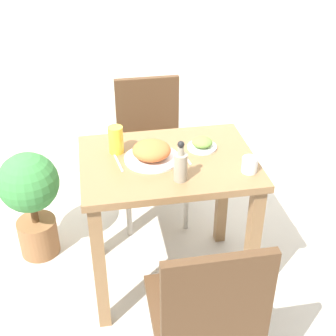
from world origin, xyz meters
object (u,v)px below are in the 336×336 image
object	(u,v)px
side_plate	(202,144)
food_plate	(152,152)
juice_glass	(116,140)
potted_plant_left	(31,196)
chair_near	(207,312)
sauce_bottle	(181,165)
drink_cup	(250,165)
chair_far	(151,143)

from	to	relation	value
side_plate	food_plate	bearing A→B (deg)	-166.23
juice_glass	potted_plant_left	xyz separation A→B (m)	(-0.48, 0.23, -0.44)
chair_near	sauce_bottle	bearing A→B (deg)	-89.73
sauce_bottle	side_plate	bearing A→B (deg)	58.03
drink_cup	potted_plant_left	bearing A→B (deg)	154.17
side_plate	juice_glass	bearing A→B (deg)	175.00
chair_near	drink_cup	world-z (taller)	chair_near
drink_cup	sauce_bottle	distance (m)	0.33
chair_far	side_plate	size ratio (longest dim) A/B	6.06
juice_glass	food_plate	bearing A→B (deg)	-32.59
sauce_bottle	potted_plant_left	bearing A→B (deg)	144.52
chair_far	food_plate	distance (m)	0.73
sauce_bottle	potted_plant_left	size ratio (longest dim) A/B	0.30
side_plate	drink_cup	distance (m)	0.30
side_plate	drink_cup	world-z (taller)	drink_cup
chair_near	sauce_bottle	distance (m)	0.63
chair_far	potted_plant_left	world-z (taller)	chair_far
chair_near	food_plate	size ratio (longest dim) A/B	3.38
food_plate	side_plate	xyz separation A→B (m)	(0.26, 0.06, -0.02)
chair_far	drink_cup	xyz separation A→B (m)	(0.34, -0.84, 0.31)
chair_near	potted_plant_left	bearing A→B (deg)	-54.79
potted_plant_left	drink_cup	bearing A→B (deg)	-25.83
food_plate	juice_glass	xyz separation A→B (m)	(-0.16, 0.10, 0.03)
chair_near	sauce_bottle	size ratio (longest dim) A/B	4.52
chair_far	potted_plant_left	size ratio (longest dim) A/B	1.34
food_plate	drink_cup	world-z (taller)	food_plate
potted_plant_left	food_plate	bearing A→B (deg)	-27.37
side_plate	juice_glass	distance (m)	0.43
side_plate	sauce_bottle	world-z (taller)	sauce_bottle
food_plate	chair_near	bearing A→B (deg)	-81.89
food_plate	drink_cup	size ratio (longest dim) A/B	3.62
food_plate	side_plate	world-z (taller)	food_plate
chair_far	juice_glass	xyz separation A→B (m)	(-0.24, -0.55, 0.34)
chair_far	side_plate	world-z (taller)	chair_far
drink_cup	juice_glass	xyz separation A→B (m)	(-0.59, 0.29, 0.03)
chair_far	side_plate	distance (m)	0.68
chair_far	sauce_bottle	bearing A→B (deg)	-88.96
side_plate	drink_cup	bearing A→B (deg)	-56.97
food_plate	juice_glass	bearing A→B (deg)	147.41
sauce_bottle	chair_far	bearing A→B (deg)	91.04
food_plate	sauce_bottle	size ratio (longest dim) A/B	1.34
side_plate	potted_plant_left	distance (m)	1.02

